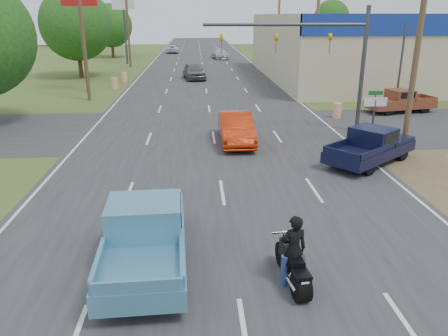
{
  "coord_description": "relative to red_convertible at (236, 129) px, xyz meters",
  "views": [
    {
      "loc": [
        -0.93,
        -7.57,
        6.48
      ],
      "look_at": [
        0.01,
        7.16,
        1.3
      ],
      "focal_mm": 35.0,
      "sensor_mm": 36.0,
      "label": 1
    }
  ],
  "objects": [
    {
      "name": "blue_pickup",
      "position": [
        -3.54,
        -11.72,
        0.12
      ],
      "size": [
        2.35,
        5.56,
        1.82
      ],
      "rotation": [
        0.0,
        0.0,
        0.04
      ],
      "color": "black",
      "rests_on": "ground"
    },
    {
      "name": "tree_2",
      "position": [
        -15.35,
        51.11,
        4.16
      ],
      "size": [
        6.72,
        6.72,
        8.32
      ],
      "color": "#422D19",
      "rests_on": "ground"
    },
    {
      "name": "signal_mast",
      "position": [
        4.67,
        2.11,
        4.01
      ],
      "size": [
        9.12,
        0.4,
        7.0
      ],
      "color": "#3F3F44",
      "rests_on": "ground"
    },
    {
      "name": "rider",
      "position": [
        0.24,
        -13.09,
        0.12
      ],
      "size": [
        0.71,
        0.52,
        1.82
      ],
      "primitive_type": "imported",
      "rotation": [
        0.0,
        0.0,
        3.27
      ],
      "color": "black",
      "rests_on": "ground"
    },
    {
      "name": "barrel_0",
      "position": [
        6.85,
        -2.89,
        -0.29
      ],
      "size": [
        0.56,
        0.56,
        1.0
      ],
      "primitive_type": "cylinder",
      "color": "orange",
      "rests_on": "ground"
    },
    {
      "name": "navy_pickup",
      "position": [
        5.94,
        -3.69,
        0.05
      ],
      "size": [
        5.1,
        4.66,
        1.66
      ],
      "rotation": [
        0.0,
        0.0,
        -0.89
      ],
      "color": "black",
      "rests_on": "ground"
    },
    {
      "name": "pole_sign_left_near",
      "position": [
        -11.65,
        17.11,
        6.38
      ],
      "size": [
        3.0,
        0.35,
        9.2
      ],
      "color": "#3F3F44",
      "rests_on": "ground"
    },
    {
      "name": "ground",
      "position": [
        -1.15,
        -14.89,
        -0.79
      ],
      "size": [
        200.0,
        200.0,
        0.0
      ],
      "primitive_type": "plane",
      "color": "#394F1F",
      "rests_on": "ground"
    },
    {
      "name": "utility_pole_1",
      "position": [
        8.35,
        -1.89,
        4.53
      ],
      "size": [
        2.0,
        0.28,
        10.0
      ],
      "color": "#4C3823",
      "rests_on": "ground"
    },
    {
      "name": "barrel_2",
      "position": [
        -9.65,
        19.11,
        -0.29
      ],
      "size": [
        0.56,
        0.56,
        1.0
      ],
      "primitive_type": "cylinder",
      "color": "orange",
      "rests_on": "ground"
    },
    {
      "name": "motorcycle",
      "position": [
        0.25,
        -13.15,
        -0.29
      ],
      "size": [
        0.73,
        2.25,
        1.14
      ],
      "rotation": [
        0.0,
        0.0,
        0.13
      ],
      "color": "black",
      "rests_on": "ground"
    },
    {
      "name": "cross_road",
      "position": [
        -1.15,
        3.11,
        -0.78
      ],
      "size": [
        120.0,
        10.0,
        0.02
      ],
      "primitive_type": "cube",
      "color": "#2D2D30",
      "rests_on": "ground"
    },
    {
      "name": "barrel_3",
      "position": [
        -9.35,
        23.11,
        -0.29
      ],
      "size": [
        0.56,
        0.56,
        1.0
      ],
      "primitive_type": "cylinder",
      "color": "orange",
      "rests_on": "ground"
    },
    {
      "name": "tree_1",
      "position": [
        -14.65,
        27.11,
        4.78
      ],
      "size": [
        7.56,
        7.56,
        9.36
      ],
      "color": "#422D19",
      "rests_on": "ground"
    },
    {
      "name": "pole_sign_left_far",
      "position": [
        -11.65,
        41.11,
        6.38
      ],
      "size": [
        3.0,
        0.35,
        9.2
      ],
      "color": "#3F3F44",
      "rests_on": "ground"
    },
    {
      "name": "distant_car_white",
      "position": [
        -6.22,
        59.62,
        -0.13
      ],
      "size": [
        2.48,
        4.91,
        1.33
      ],
      "primitive_type": "imported",
      "rotation": [
        0.0,
        0.0,
        3.2
      ],
      "color": "silver",
      "rests_on": "ground"
    },
    {
      "name": "utility_pole_6",
      "position": [
        -10.65,
        37.11,
        4.53
      ],
      "size": [
        2.0,
        0.28,
        10.0
      ],
      "color": "#4C3823",
      "rests_on": "ground"
    },
    {
      "name": "distant_car_silver",
      "position": [
        1.81,
        47.86,
        -0.03
      ],
      "size": [
        2.88,
        5.49,
        1.52
      ],
      "primitive_type": "imported",
      "rotation": [
        0.0,
        0.0,
        0.15
      ],
      "color": "#BABABF",
      "rests_on": "ground"
    },
    {
      "name": "utility_pole_3",
      "position": [
        8.35,
        34.11,
        4.53
      ],
      "size": [
        2.0,
        0.28,
        10.0
      ],
      "color": "#4C3823",
      "rests_on": "ground"
    },
    {
      "name": "barrel_1",
      "position": [
        7.25,
        5.61,
        -0.29
      ],
      "size": [
        0.56,
        0.56,
        1.0
      ],
      "primitive_type": "cylinder",
      "color": "orange",
      "rests_on": "ground"
    },
    {
      "name": "main_road",
      "position": [
        -1.15,
        25.11,
        -0.78
      ],
      "size": [
        15.0,
        180.0,
        0.02
      ],
      "primitive_type": "cube",
      "color": "#2D2D30",
      "rests_on": "ground"
    },
    {
      "name": "utility_pole_2",
      "position": [
        8.35,
        16.11,
        4.53
      ],
      "size": [
        2.0,
        0.28,
        10.0
      ],
      "color": "#4C3823",
      "rests_on": "ground"
    },
    {
      "name": "brown_pickup",
      "position": [
        12.12,
        7.08,
        0.01
      ],
      "size": [
        5.08,
        2.8,
        1.59
      ],
      "rotation": [
        0.0,
        0.0,
        1.78
      ],
      "color": "black",
      "rests_on": "ground"
    },
    {
      "name": "street_name_sign",
      "position": [
        7.65,
        0.61,
        0.82
      ],
      "size": [
        0.8,
        0.08,
        2.61
      ],
      "color": "#3F3F44",
      "rests_on": "ground"
    },
    {
      "name": "utility_pole_5",
      "position": [
        -10.65,
        13.11,
        4.53
      ],
      "size": [
        2.0,
        0.28,
        10.0
      ],
      "color": "#4C3823",
      "rests_on": "ground"
    },
    {
      "name": "distant_car_grey",
      "position": [
        -2.25,
        24.92,
        0.06
      ],
      "size": [
        2.73,
        5.24,
        1.7
      ],
      "primitive_type": "imported",
      "rotation": [
        0.0,
        0.0,
        0.15
      ],
      "color": "#5D5D62",
      "rests_on": "ground"
    },
    {
      "name": "lane_sign",
      "position": [
        7.05,
        -0.89,
        1.11
      ],
      "size": [
        1.2,
        0.08,
        2.52
      ],
      "color": "#3F3F44",
      "rests_on": "ground"
    },
    {
      "name": "red_convertible",
      "position": [
        0.0,
        0.0,
        0.0
      ],
      "size": [
        1.71,
        4.82,
        1.58
      ],
      "primitive_type": "imported",
      "rotation": [
        0.0,
        0.0,
        0.01
      ],
      "color": "#B22508",
      "rests_on": "ground"
    },
    {
      "name": "tree_5",
      "position": [
        28.85,
        80.11,
        5.09
      ],
      "size": [
        7.98,
        7.98,
        9.88
      ],
      "color": "#422D19",
      "rests_on": "ground"
    },
    {
      "name": "tree_6",
      "position": [
        -31.15,
        80.11,
        5.71
      ],
      "size": [
        8.82,
        8.82,
        10.92
      ],
      "color": "#422D19",
      "rests_on": "ground"
    }
  ]
}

